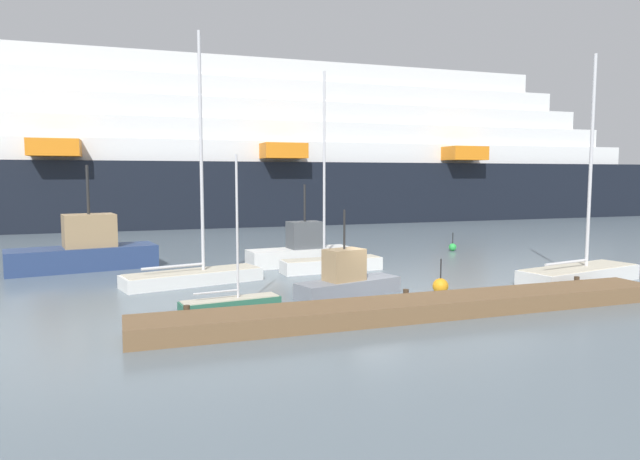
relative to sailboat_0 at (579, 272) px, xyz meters
The scene contains 12 objects.
ground_plane 11.30m from the sailboat_0, behind, with size 600.00×600.00×0.00m, color slate.
dock_pier 11.82m from the sailboat_0, 162.65° to the right, with size 22.41×2.52×0.83m.
sailboat_0 is the anchor object (origin of this frame).
sailboat_1 18.25m from the sailboat_0, behind, with size 4.25×1.51×6.40m.
sailboat_2 13.26m from the sailboat_0, 145.61° to the left, with size 6.05×1.71×11.35m.
sailboat_3 19.98m from the sailboat_0, 161.87° to the left, with size 7.33×3.52×12.73m.
fishing_boat_0 27.71m from the sailboat_0, 152.05° to the left, with size 8.61×4.08×6.16m.
fishing_boat_1 15.75m from the sailboat_0, 139.05° to the left, with size 6.66×2.47×4.99m.
fishing_boat_2 12.65m from the sailboat_0, behind, with size 5.37×2.83×3.99m.
channel_buoy_0 12.98m from the sailboat_0, 87.23° to the left, with size 0.56×0.56×1.36m.
channel_buoy_1 8.33m from the sailboat_0, behind, with size 0.74×0.74×1.67m.
cruise_ship 49.02m from the sailboat_0, 110.55° to the left, with size 127.32×21.01×24.79m.
Camera 1 is at (-11.15, -23.66, 5.56)m, focal length 32.12 mm.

